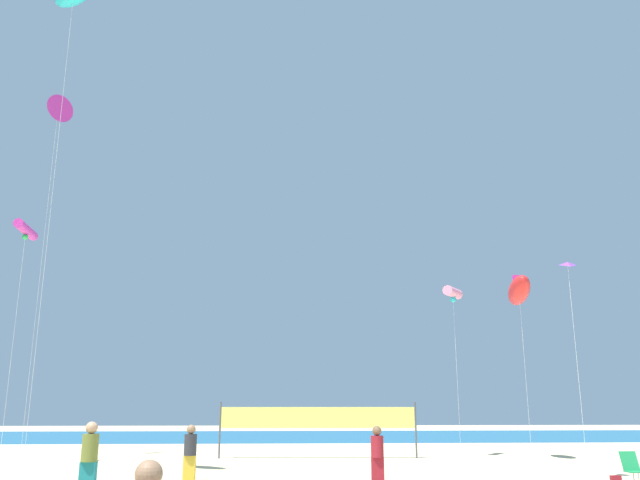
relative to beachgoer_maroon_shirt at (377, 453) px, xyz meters
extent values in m
cube|color=#1E6B99|center=(-1.55, 31.08, -0.88)|extent=(120.00, 20.00, 0.01)
sphere|color=#997051|center=(-4.22, -12.91, 0.68)|extent=(0.29, 0.29, 0.29)
cube|color=maroon|center=(0.00, 0.00, -0.51)|extent=(0.36, 0.22, 0.75)
cylinder|color=maroon|center=(0.00, 0.00, 0.18)|extent=(0.38, 0.38, 0.62)
sphere|color=brown|center=(0.00, 0.00, 0.63)|extent=(0.28, 0.28, 0.28)
cube|color=gold|center=(-5.65, 0.97, -0.50)|extent=(0.36, 0.22, 0.76)
cylinder|color=#2D2D33|center=(-5.65, 0.97, 0.19)|extent=(0.38, 0.38, 0.63)
sphere|color=#997051|center=(-5.65, 0.97, 0.65)|extent=(0.28, 0.28, 0.28)
cube|color=#19727A|center=(-7.83, -2.10, -0.46)|extent=(0.40, 0.24, 0.84)
cylinder|color=olive|center=(-7.83, -2.10, 0.30)|extent=(0.42, 0.42, 0.69)
sphere|color=tan|center=(-7.83, -2.10, 0.80)|extent=(0.31, 0.31, 0.31)
cube|color=#1E8C4C|center=(7.78, -0.11, -0.56)|extent=(0.52, 0.48, 0.03)
cube|color=#1E8C4C|center=(7.78, 0.18, -0.28)|extent=(0.52, 0.23, 0.57)
cylinder|color=silver|center=(7.78, -0.26, -0.72)|extent=(0.03, 0.03, 0.32)
cylinder|color=silver|center=(7.78, 0.03, -0.72)|extent=(0.03, 0.03, 0.32)
cylinder|color=#4C4C51|center=(-5.58, 9.89, 0.32)|extent=(0.08, 0.08, 2.40)
cylinder|color=#4C4C51|center=(3.08, 9.50, 0.32)|extent=(0.08, 0.08, 2.40)
cube|color=#EAE566|center=(-1.25, 9.69, 0.84)|extent=(8.66, 0.41, 0.90)
cube|color=maroon|center=(7.05, -0.30, -0.76)|extent=(0.30, 0.15, 0.24)
cylinder|color=silver|center=(5.17, 9.94, 2.84)|extent=(0.01, 0.01, 7.46)
cylinder|color=pink|center=(5.17, 9.94, 6.57)|extent=(1.22, 1.47, 0.47)
sphere|color=#26BFCC|center=(5.17, 9.94, 6.24)|extent=(0.28, 0.28, 0.28)
cylinder|color=silver|center=(6.54, 0.40, 2.50)|extent=(0.01, 0.01, 6.76)
pyramid|color=purple|center=(6.53, 0.38, 5.93)|extent=(0.45, 0.46, 0.26)
cylinder|color=silver|center=(7.73, 8.17, 2.75)|extent=(0.01, 0.01, 7.26)
ellipsoid|color=red|center=(7.73, 8.17, 6.38)|extent=(1.35, 2.83, 1.54)
cube|color=#D833A5|center=(7.73, 8.17, 6.76)|extent=(0.51, 0.06, 0.64)
cylinder|color=silver|center=(-10.75, 1.31, 7.61)|extent=(0.01, 0.01, 16.99)
cylinder|color=silver|center=(-13.88, 9.36, 7.18)|extent=(0.01, 0.01, 16.12)
cone|color=#D833A5|center=(-13.88, 9.36, 15.24)|extent=(1.22, 1.28, 1.36)
cylinder|color=silver|center=(-13.36, 5.97, 3.71)|extent=(0.01, 0.01, 9.18)
cylinder|color=#D833A5|center=(-13.36, 5.97, 8.29)|extent=(0.56, 2.11, 0.39)
sphere|color=green|center=(-13.36, 5.97, 8.00)|extent=(0.23, 0.23, 0.23)
camera|label=1|loc=(-2.84, -20.12, 1.38)|focal=36.44mm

